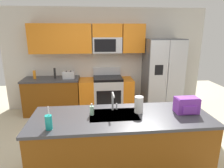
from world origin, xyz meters
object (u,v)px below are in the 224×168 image
Objects in this scene: pepper_mill at (55,73)px; backpack at (187,105)px; toaster at (69,75)px; drink_cup_teal at (49,122)px; refrigerator at (162,75)px; sink_faucet at (113,100)px; soap_dispenser at (92,110)px; range_oven at (106,94)px; paper_towel_roll at (139,105)px; bottle_orange at (34,75)px.

backpack is (2.25, -2.30, -0.01)m from pepper_mill.
drink_cup_teal reaches higher than toaster.
backpack is (-0.45, -2.23, 0.09)m from refrigerator.
toaster is 0.94× the size of drink_cup_teal.
drink_cup_teal reaches higher than sink_faucet.
drink_cup_teal is 1.89m from backpack.
backpack is at bearing -2.19° from soap_dispenser.
range_oven is at bearing 80.77° from soap_dispenser.
refrigerator is 5.78× the size of backpack.
sink_faucet is at bearing -67.13° from toaster.
paper_towel_roll is at bearing 1.56° from soap_dispenser.
drink_cup_teal reaches higher than pepper_mill.
sink_faucet is 0.38m from paper_towel_roll.
pepper_mill is at bearing 171.61° from toaster.
refrigerator is 6.56× the size of sink_faucet.
pepper_mill reaches higher than backpack.
refrigerator reaches higher than bottle_orange.
refrigerator reaches higher than sink_faucet.
soap_dispenser is at bearing 177.81° from backpack.
drink_cup_teal is at bearing -81.48° from pepper_mill.
backpack is (1.04, -0.17, -0.05)m from sink_faucet.
bottle_orange reaches higher than toaster.
bottle_orange is at bearing 179.53° from pepper_mill.
paper_towel_roll is 0.69m from backpack.
paper_towel_roll is at bearing -60.48° from toaster.
sink_faucet is at bearing 21.11° from soap_dispenser.
pepper_mill is at bearing 178.53° from refrigerator.
soap_dispenser is 0.71× the size of paper_towel_roll.
pepper_mill is at bearing -179.89° from range_oven.
soap_dispenser is (-0.37, -2.25, 0.53)m from range_oven.
range_oven is 0.74× the size of refrigerator.
pepper_mill is 2.45m from sink_faucet.
soap_dispenser is (0.56, -2.20, -0.02)m from toaster.
soap_dispenser is (0.51, 0.36, -0.02)m from drink_cup_teal.
pepper_mill is at bearing 119.75° from sink_faucet.
drink_cup_teal is at bearing -170.64° from backpack.
paper_towel_roll is at bearing -47.30° from bottle_orange.
bottle_orange is 0.85× the size of paper_towel_roll.
drink_cup_teal is 0.62m from soap_dispenser.
backpack is at bearing -66.76° from range_oven.
range_oven is 8.00× the size of soap_dispenser.
toaster is 2.56m from drink_cup_teal.
backpack is at bearing -5.88° from paper_towel_roll.
paper_towel_roll is (0.67, 0.02, 0.05)m from soap_dispenser.
bottle_orange is (-3.19, 0.07, 0.08)m from refrigerator.
drink_cup_teal reaches higher than soap_dispenser.
sink_faucet is at bearing -60.25° from pepper_mill.
refrigerator is 6.21× the size of drink_cup_teal.
pepper_mill reaches higher than range_oven.
soap_dispenser is 1.36m from backpack.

